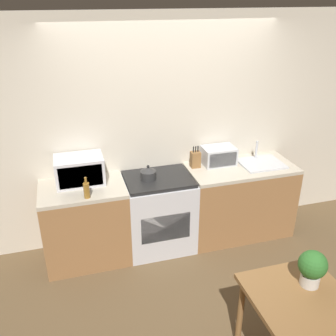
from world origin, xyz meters
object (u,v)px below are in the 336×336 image
(kettle, at_px, (148,173))
(bottle, at_px, (87,190))
(microwave, at_px, (80,170))
(dining_table, at_px, (302,310))
(stove_range, at_px, (159,213))
(toaster_oven, at_px, (219,156))

(kettle, bearing_deg, bottle, -160.93)
(kettle, relative_size, bottle, 0.79)
(microwave, bearing_deg, dining_table, -54.43)
(stove_range, relative_size, kettle, 5.13)
(stove_range, bearing_deg, dining_table, -72.35)
(kettle, xyz_separation_m, microwave, (-0.72, 0.11, 0.08))
(toaster_oven, height_order, dining_table, toaster_oven)
(kettle, relative_size, toaster_oven, 0.46)
(stove_range, height_order, microwave, microwave)
(dining_table, bearing_deg, toaster_oven, 84.88)
(kettle, distance_m, toaster_oven, 0.90)
(microwave, relative_size, bottle, 2.26)
(bottle, bearing_deg, kettle, 19.07)
(bottle, xyz_separation_m, toaster_oven, (1.57, 0.39, 0.02))
(kettle, distance_m, bottle, 0.72)
(stove_range, height_order, toaster_oven, toaster_oven)
(stove_range, relative_size, toaster_oven, 2.38)
(stove_range, bearing_deg, microwave, 171.95)
(microwave, xyz_separation_m, bottle, (0.04, -0.35, -0.06))
(microwave, relative_size, toaster_oven, 1.33)
(kettle, xyz_separation_m, toaster_oven, (0.89, 0.15, 0.04))
(microwave, xyz_separation_m, toaster_oven, (1.61, 0.04, -0.04))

